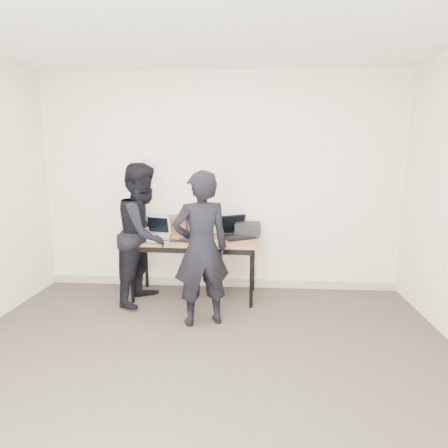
# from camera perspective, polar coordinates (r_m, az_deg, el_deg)

# --- Properties ---
(room) EXTENTS (4.60, 4.60, 2.80)m
(room) POSITION_cam_1_polar(r_m,az_deg,el_deg) (2.49, -4.99, 2.35)
(room) COLOR #423A32
(room) RESTS_ON ground
(desk) EXTENTS (1.52, 0.71, 0.72)m
(desk) POSITION_cam_1_polar(r_m,az_deg,el_deg) (4.46, -4.54, -3.02)
(desk) COLOR brown
(desk) RESTS_ON ground
(laptop_beige) EXTENTS (0.39, 0.39, 0.26)m
(laptop_beige) POSITION_cam_1_polar(r_m,az_deg,el_deg) (4.51, -10.66, -1.58)
(laptop_beige) COLOR beige
(laptop_beige) RESTS_ON desk
(laptop_center) EXTENTS (0.37, 0.36, 0.23)m
(laptop_center) POSITION_cam_1_polar(r_m,az_deg,el_deg) (4.38, -4.55, -1.77)
(laptop_center) COLOR black
(laptop_center) RESTS_ON desk
(laptop_right) EXTENTS (0.48, 0.47, 0.26)m
(laptop_right) POSITION_cam_1_polar(r_m,az_deg,el_deg) (4.51, 1.76, -1.29)
(laptop_right) COLOR black
(laptop_right) RESTS_ON desk
(leather_satchel) EXTENTS (0.38, 0.24, 0.25)m
(leather_satchel) POSITION_cam_1_polar(r_m,az_deg,el_deg) (4.67, -6.32, -0.10)
(leather_satchel) COLOR brown
(leather_satchel) RESTS_ON desk
(tissue) EXTENTS (0.15, 0.12, 0.08)m
(tissue) POSITION_cam_1_polar(r_m,az_deg,el_deg) (4.64, -6.00, 1.81)
(tissue) COLOR white
(tissue) RESTS_ON leather_satchel
(equipment_box) EXTENTS (0.32, 0.28, 0.17)m
(equipment_box) POSITION_cam_1_polar(r_m,az_deg,el_deg) (4.56, 3.65, -0.84)
(equipment_box) COLOR black
(equipment_box) RESTS_ON desk
(power_brick) EXTENTS (0.08, 0.06, 0.03)m
(power_brick) POSITION_cam_1_polar(r_m,az_deg,el_deg) (4.32, -7.77, -2.53)
(power_brick) COLOR black
(power_brick) RESTS_ON desk
(cables) EXTENTS (1.14, 0.50, 0.01)m
(cables) POSITION_cam_1_polar(r_m,az_deg,el_deg) (4.44, -3.93, -2.22)
(cables) COLOR black
(cables) RESTS_ON desk
(person_typist) EXTENTS (0.66, 0.55, 1.56)m
(person_typist) POSITION_cam_1_polar(r_m,az_deg,el_deg) (3.72, -3.49, -3.85)
(person_typist) COLOR black
(person_typist) RESTS_ON ground
(person_observer) EXTENTS (0.76, 0.89, 1.61)m
(person_observer) POSITION_cam_1_polar(r_m,az_deg,el_deg) (4.41, -12.09, -1.43)
(person_observer) COLOR black
(person_observer) RESTS_ON ground
(baseboard) EXTENTS (4.50, 0.03, 0.10)m
(baseboard) POSITION_cam_1_polar(r_m,az_deg,el_deg) (4.97, -0.63, -8.90)
(baseboard) COLOR #A59B88
(baseboard) RESTS_ON ground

